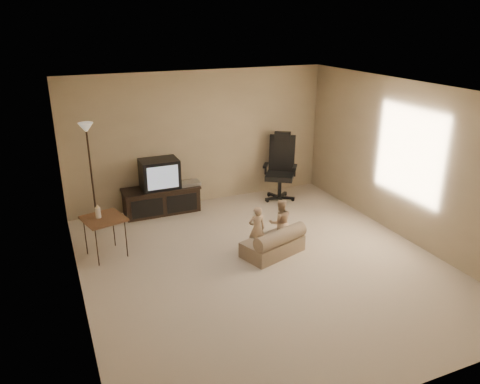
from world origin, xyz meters
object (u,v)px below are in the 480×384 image
object	(u,v)px
office_chair	(280,176)
tv_stand	(161,191)
side_table	(103,219)
toddler_right	(280,222)
child_sofa	(275,244)
floor_lamp	(89,152)
toddler_left	(257,229)

from	to	relation	value
office_chair	tv_stand	bearing A→B (deg)	-151.14
side_table	toddler_right	size ratio (longest dim) A/B	1.11
child_sofa	tv_stand	bearing A→B (deg)	98.73
floor_lamp	toddler_left	distance (m)	3.03
toddler_right	floor_lamp	bearing A→B (deg)	-25.57
tv_stand	toddler_left	xyz separation A→B (m)	(0.96, -2.05, -0.06)
toddler_left	toddler_right	xyz separation A→B (m)	(0.42, 0.04, 0.02)
tv_stand	floor_lamp	distance (m)	1.49
toddler_left	floor_lamp	bearing A→B (deg)	-35.70
side_table	toddler_right	xyz separation A→B (m)	(2.57, -0.70, -0.22)
floor_lamp	toddler_right	xyz separation A→B (m)	(2.57, -1.87, -0.93)
child_sofa	toddler_left	bearing A→B (deg)	109.74
child_sofa	toddler_left	distance (m)	0.35
floor_lamp	child_sofa	size ratio (longest dim) A/B	1.74
floor_lamp	toddler_right	distance (m)	3.31
office_chair	floor_lamp	size ratio (longest dim) A/B	0.73
tv_stand	floor_lamp	bearing A→B (deg)	-173.33
tv_stand	office_chair	bearing A→B (deg)	-6.07
side_table	child_sofa	xyz separation A→B (m)	(2.34, -0.99, -0.42)
toddler_right	side_table	bearing A→B (deg)	-4.71
side_table	child_sofa	distance (m)	2.57
side_table	toddler_left	bearing A→B (deg)	-19.08
floor_lamp	child_sofa	distance (m)	3.37
office_chair	floor_lamp	distance (m)	3.60
office_chair	toddler_right	bearing A→B (deg)	-82.95
tv_stand	side_table	xyz separation A→B (m)	(-1.19, -1.31, 0.18)
toddler_right	child_sofa	bearing A→B (deg)	60.70
office_chair	floor_lamp	world-z (taller)	floor_lamp
tv_stand	floor_lamp	xyz separation A→B (m)	(-1.19, -0.14, 0.89)
office_chair	toddler_right	xyz separation A→B (m)	(-0.93, -1.76, -0.09)
toddler_left	toddler_right	bearing A→B (deg)	-168.11
child_sofa	toddler_right	world-z (taller)	toddler_right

